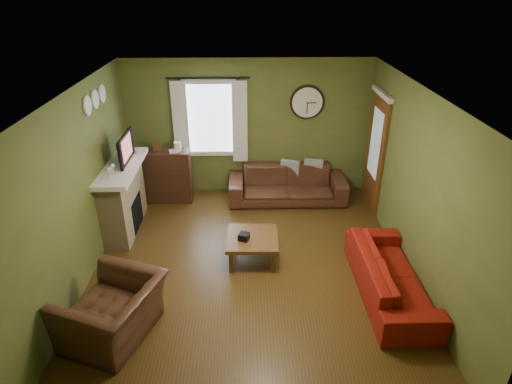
{
  "coord_description": "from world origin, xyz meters",
  "views": [
    {
      "loc": [
        -0.04,
        -5.2,
        3.9
      ],
      "look_at": [
        0.1,
        0.4,
        1.05
      ],
      "focal_mm": 30.0,
      "sensor_mm": 36.0,
      "label": 1
    }
  ],
  "objects_px": {
    "sofa_brown": "(287,184)",
    "coffee_table": "(252,248)",
    "armchair": "(113,312)",
    "bookshelf": "(169,176)",
    "sofa_red": "(390,275)"
  },
  "relations": [
    {
      "from": "sofa_brown",
      "to": "coffee_table",
      "type": "distance_m",
      "value": 2.09
    },
    {
      "from": "armchair",
      "to": "bookshelf",
      "type": "bearing_deg",
      "value": -161.25
    },
    {
      "from": "sofa_brown",
      "to": "coffee_table",
      "type": "bearing_deg",
      "value": -109.67
    },
    {
      "from": "armchair",
      "to": "coffee_table",
      "type": "distance_m",
      "value": 2.25
    },
    {
      "from": "sofa_brown",
      "to": "sofa_red",
      "type": "distance_m",
      "value": 3.01
    },
    {
      "from": "sofa_red",
      "to": "coffee_table",
      "type": "bearing_deg",
      "value": 66.17
    },
    {
      "from": "armchair",
      "to": "coffee_table",
      "type": "height_order",
      "value": "armchair"
    },
    {
      "from": "sofa_red",
      "to": "sofa_brown",
      "type": "bearing_deg",
      "value": 22.41
    },
    {
      "from": "coffee_table",
      "to": "bookshelf",
      "type": "bearing_deg",
      "value": 127.83
    },
    {
      "from": "sofa_brown",
      "to": "coffee_table",
      "type": "relative_size",
      "value": 2.91
    },
    {
      "from": "sofa_brown",
      "to": "coffee_table",
      "type": "height_order",
      "value": "sofa_brown"
    },
    {
      "from": "sofa_brown",
      "to": "armchair",
      "type": "height_order",
      "value": "armchair"
    },
    {
      "from": "bookshelf",
      "to": "sofa_brown",
      "type": "distance_m",
      "value": 2.26
    },
    {
      "from": "sofa_brown",
      "to": "armchair",
      "type": "bearing_deg",
      "value": -124.45
    },
    {
      "from": "sofa_red",
      "to": "armchair",
      "type": "xyz_separation_m",
      "value": [
        -3.52,
        -0.68,
        0.06
      ]
    }
  ]
}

